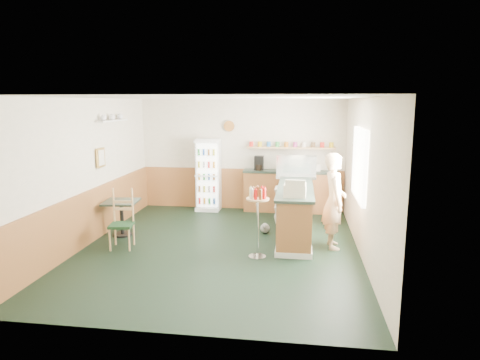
% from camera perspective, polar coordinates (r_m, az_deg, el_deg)
% --- Properties ---
extents(ground, '(6.00, 6.00, 0.00)m').
position_cam_1_polar(ground, '(7.94, -2.75, -8.96)').
color(ground, black).
rests_on(ground, ground).
extents(room_envelope, '(5.04, 6.02, 2.72)m').
position_cam_1_polar(room_envelope, '(8.33, -3.44, 2.74)').
color(room_envelope, beige).
rests_on(room_envelope, ground).
extents(service_counter, '(0.68, 3.01, 1.01)m').
position_cam_1_polar(service_counter, '(8.71, 7.34, -4.12)').
color(service_counter, '#A76436').
rests_on(service_counter, ground).
extents(back_counter, '(2.24, 0.42, 1.69)m').
position_cam_1_polar(back_counter, '(10.37, 6.59, -1.25)').
color(back_counter, '#A76436').
rests_on(back_counter, ground).
extents(drinks_fridge, '(0.58, 0.51, 1.75)m').
position_cam_1_polar(drinks_fridge, '(10.48, -4.23, 0.71)').
color(drinks_fridge, white).
rests_on(drinks_fridge, ground).
extents(display_case, '(0.85, 0.45, 0.48)m').
position_cam_1_polar(display_case, '(9.29, 7.52, 1.76)').
color(display_case, silver).
rests_on(display_case, service_counter).
extents(cash_register, '(0.39, 0.41, 0.22)m').
position_cam_1_polar(cash_register, '(7.49, 7.35, -1.32)').
color(cash_register, beige).
rests_on(cash_register, service_counter).
extents(shopkeeper, '(0.47, 0.62, 1.74)m').
position_cam_1_polar(shopkeeper, '(7.88, 12.44, -2.75)').
color(shopkeeper, tan).
rests_on(shopkeeper, ground).
extents(condiment_stand, '(0.39, 0.39, 1.21)m').
position_cam_1_polar(condiment_stand, '(7.21, 2.36, -4.10)').
color(condiment_stand, silver).
rests_on(condiment_stand, ground).
extents(newspaper_rack, '(0.09, 0.45, 0.71)m').
position_cam_1_polar(newspaper_rack, '(8.65, 4.99, -3.32)').
color(newspaper_rack, black).
rests_on(newspaper_rack, ground).
extents(cafe_table, '(0.70, 0.70, 0.71)m').
position_cam_1_polar(cafe_table, '(8.79, -15.51, -4.04)').
color(cafe_table, black).
rests_on(cafe_table, ground).
extents(cafe_chair, '(0.45, 0.45, 1.08)m').
position_cam_1_polar(cafe_chair, '(8.11, -15.33, -4.76)').
color(cafe_chair, black).
rests_on(cafe_chair, ground).
extents(dog_doorstop, '(0.19, 0.25, 0.23)m').
position_cam_1_polar(dog_doorstop, '(8.73, 3.35, -6.40)').
color(dog_doorstop, gray).
rests_on(dog_doorstop, ground).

